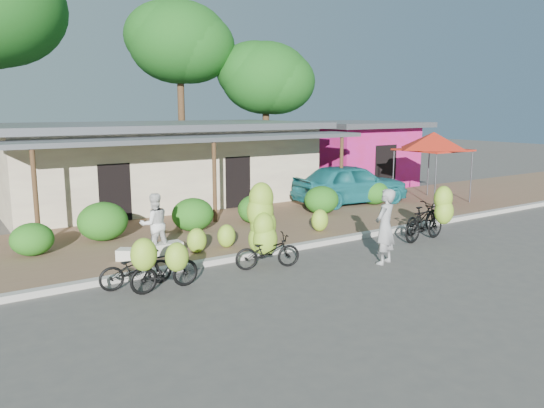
# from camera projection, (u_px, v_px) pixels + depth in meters

# --- Properties ---
(ground) EXTENTS (100.00, 100.00, 0.00)m
(ground) POSITION_uv_depth(u_px,v_px,m) (330.00, 270.00, 13.08)
(ground) COLOR #4B4845
(ground) RESTS_ON ground
(sidewalk) EXTENTS (60.00, 6.00, 0.12)m
(sidewalk) POSITION_uv_depth(u_px,v_px,m) (231.00, 229.00, 17.17)
(sidewalk) COLOR brown
(sidewalk) RESTS_ON ground
(curb) EXTENTS (60.00, 0.25, 0.15)m
(curb) POSITION_uv_depth(u_px,v_px,m) (284.00, 249.00, 14.71)
(curb) COLOR #A8A399
(curb) RESTS_ON ground
(shop_main) EXTENTS (13.00, 8.50, 3.35)m
(shop_main) POSITION_uv_depth(u_px,v_px,m) (160.00, 163.00, 21.74)
(shop_main) COLOR beige
(shop_main) RESTS_ON ground
(shop_pink) EXTENTS (6.00, 6.00, 3.25)m
(shop_pink) POSITION_uv_depth(u_px,v_px,m) (351.00, 153.00, 27.51)
(shop_pink) COLOR #B31B50
(shop_pink) RESTS_ON ground
(tree_center_right) EXTENTS (5.34, 5.23, 9.36)m
(tree_center_right) POSITION_uv_depth(u_px,v_px,m) (175.00, 41.00, 27.20)
(tree_center_right) COLOR #4B2E1E
(tree_center_right) RESTS_ON ground
(tree_near_right) EXTENTS (4.89, 4.74, 7.42)m
(tree_near_right) POSITION_uv_depth(u_px,v_px,m) (262.00, 76.00, 28.04)
(tree_near_right) COLOR #4B2E1E
(tree_near_right) RESTS_ON ground
(hedge_0) EXTENTS (1.11, 1.00, 0.86)m
(hedge_0) POSITION_uv_depth(u_px,v_px,m) (32.00, 239.00, 13.84)
(hedge_0) COLOR #255E15
(hedge_0) RESTS_ON sidewalk
(hedge_1) EXTENTS (1.45, 1.30, 1.13)m
(hedge_1) POSITION_uv_depth(u_px,v_px,m) (103.00, 221.00, 15.41)
(hedge_1) COLOR #255E15
(hedge_1) RESTS_ON sidewalk
(hedge_2) EXTENTS (1.33, 1.20, 1.04)m
(hedge_2) POSITION_uv_depth(u_px,v_px,m) (193.00, 215.00, 16.64)
(hedge_2) COLOR #255E15
(hedge_2) RESTS_ON sidewalk
(hedge_3) EXTENTS (1.23, 1.11, 0.96)m
(hedge_3) POSITION_uv_depth(u_px,v_px,m) (256.00, 209.00, 17.75)
(hedge_3) COLOR #255E15
(hedge_3) RESTS_ON sidewalk
(hedge_4) EXTENTS (1.31, 1.18, 1.02)m
(hedge_4) POSITION_uv_depth(u_px,v_px,m) (321.00, 200.00, 19.36)
(hedge_4) COLOR #255E15
(hedge_4) RESTS_ON sidewalk
(hedge_5) EXTENTS (1.23, 1.10, 0.96)m
(hedge_5) POSITION_uv_depth(u_px,v_px,m) (374.00, 193.00, 21.27)
(hedge_5) COLOR #255E15
(hedge_5) RESTS_ON sidewalk
(red_canopy) EXTENTS (3.50, 3.50, 2.86)m
(red_canopy) POSITION_uv_depth(u_px,v_px,m) (433.00, 141.00, 21.69)
(red_canopy) COLOR #59595E
(red_canopy) RESTS_ON sidewalk
(bike_far_left) EXTENTS (1.66, 1.21, 1.26)m
(bike_far_left) POSITION_uv_depth(u_px,v_px,m) (137.00, 266.00, 11.61)
(bike_far_left) COLOR black
(bike_far_left) RESTS_ON ground
(bike_left) EXTENTS (1.60, 1.10, 1.22)m
(bike_left) POSITION_uv_depth(u_px,v_px,m) (167.00, 267.00, 11.42)
(bike_left) COLOR black
(bike_left) RESTS_ON ground
(bike_center) EXTENTS (1.74, 1.35, 2.09)m
(bike_center) POSITION_uv_depth(u_px,v_px,m) (264.00, 231.00, 13.34)
(bike_center) COLOR black
(bike_center) RESTS_ON ground
(bike_right) EXTENTS (1.82, 1.22, 1.74)m
(bike_right) POSITION_uv_depth(u_px,v_px,m) (430.00, 218.00, 15.68)
(bike_right) COLOR black
(bike_right) RESTS_ON ground
(bike_far_right) EXTENTS (1.90, 1.01, 0.95)m
(bike_far_right) POSITION_uv_depth(u_px,v_px,m) (421.00, 218.00, 16.87)
(bike_far_right) COLOR black
(bike_far_right) RESTS_ON ground
(loose_banana_a) EXTENTS (0.54, 0.45, 0.67)m
(loose_banana_a) POSITION_uv_depth(u_px,v_px,m) (197.00, 240.00, 14.13)
(loose_banana_a) COLOR #81C030
(loose_banana_a) RESTS_ON sidewalk
(loose_banana_b) EXTENTS (0.52, 0.44, 0.65)m
(loose_banana_b) POSITION_uv_depth(u_px,v_px,m) (226.00, 236.00, 14.67)
(loose_banana_b) COLOR #81C030
(loose_banana_b) RESTS_ON sidewalk
(loose_banana_c) EXTENTS (0.56, 0.48, 0.70)m
(loose_banana_c) POSITION_uv_depth(u_px,v_px,m) (320.00, 220.00, 16.60)
(loose_banana_c) COLOR #81C030
(loose_banana_c) RESTS_ON sidewalk
(sack_near) EXTENTS (0.86, 0.42, 0.30)m
(sack_near) POSITION_uv_depth(u_px,v_px,m) (166.00, 248.00, 14.05)
(sack_near) COLOR silver
(sack_near) RESTS_ON sidewalk
(sack_far) EXTENTS (0.83, 0.76, 0.28)m
(sack_far) POSITION_uv_depth(u_px,v_px,m) (132.00, 254.00, 13.48)
(sack_far) COLOR silver
(sack_far) RESTS_ON sidewalk
(vendor) EXTENTS (0.82, 0.67, 1.94)m
(vendor) POSITION_uv_depth(u_px,v_px,m) (385.00, 226.00, 13.45)
(vendor) COLOR gray
(vendor) RESTS_ON ground
(bystander) EXTENTS (0.82, 0.65, 1.63)m
(bystander) POSITION_uv_depth(u_px,v_px,m) (154.00, 224.00, 13.91)
(bystander) COLOR silver
(bystander) RESTS_ON sidewalk
(teal_van) EXTENTS (5.00, 2.50, 1.63)m
(teal_van) POSITION_uv_depth(u_px,v_px,m) (351.00, 184.00, 21.37)
(teal_van) COLOR #1A6E76
(teal_van) RESTS_ON sidewalk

